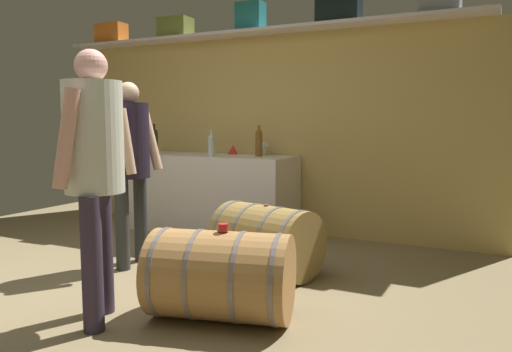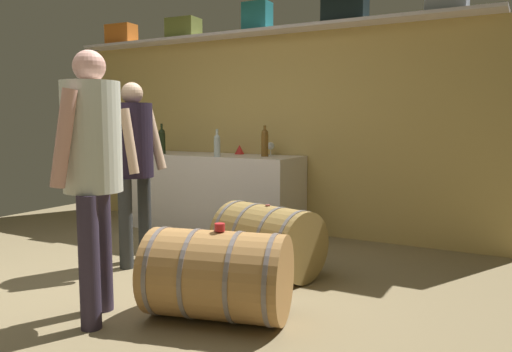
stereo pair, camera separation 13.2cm
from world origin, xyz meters
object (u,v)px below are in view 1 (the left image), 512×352
at_px(wine_barrel_far, 266,240).
at_px(winemaker_pouring, 93,158).
at_px(wine_glass, 264,146).
at_px(wine_bottle_amber, 259,142).
at_px(wine_bottle_clear, 211,145).
at_px(toolcase_teal, 250,17).
at_px(toolcase_olive, 175,28).
at_px(wine_bottle_dark, 154,141).
at_px(toolcase_grey, 440,1).
at_px(red_funnel, 233,150).
at_px(toolcase_black, 339,11).
at_px(work_cabinet, 210,193).
at_px(wine_barrel_near, 221,275).
at_px(toolcase_orange, 111,34).
at_px(tasting_cup, 223,227).
at_px(visitor_tasting, 131,154).

distance_m(wine_barrel_far, winemaker_pouring, 1.58).
distance_m(wine_glass, winemaker_pouring, 2.69).
height_order(wine_bottle_amber, wine_bottle_clear, wine_bottle_amber).
bearing_deg(toolcase_teal, toolcase_olive, 177.91).
xyz_separation_m(wine_bottle_clear, wine_bottle_dark, (-0.81, 0.09, 0.02)).
xyz_separation_m(wine_barrel_far, winemaker_pouring, (-0.51, -1.31, 0.73)).
distance_m(toolcase_grey, wine_barrel_far, 2.67).
bearing_deg(red_funnel, toolcase_olive, 177.96).
xyz_separation_m(toolcase_olive, toolcase_grey, (2.93, 0.00, -0.00)).
xyz_separation_m(wine_bottle_clear, winemaker_pouring, (0.56, -2.21, 0.03)).
bearing_deg(toolcase_teal, toolcase_black, -2.09).
relative_size(toolcase_black, red_funnel, 3.81).
bearing_deg(work_cabinet, wine_glass, 21.85).
bearing_deg(wine_glass, winemaker_pouring, -86.10).
bearing_deg(toolcase_grey, wine_barrel_near, -111.73).
xyz_separation_m(toolcase_olive, red_funnel, (0.78, -0.03, -1.40)).
bearing_deg(toolcase_olive, toolcase_orange, 175.75).
xyz_separation_m(toolcase_black, wine_barrel_near, (0.02, -2.33, -2.03)).
height_order(wine_bottle_clear, winemaker_pouring, winemaker_pouring).
xyz_separation_m(wine_bottle_amber, wine_barrel_near, (0.81, -2.13, -0.72)).
bearing_deg(wine_bottle_amber, tasting_cup, -68.74).
relative_size(wine_glass, winemaker_pouring, 0.09).
relative_size(toolcase_grey, red_funnel, 3.16).
bearing_deg(red_funnel, wine_barrel_near, -62.02).
height_order(toolcase_olive, wine_barrel_near, toolcase_olive).
xyz_separation_m(wine_bottle_dark, red_funnel, (0.80, 0.38, -0.10)).
height_order(wine_glass, tasting_cup, wine_glass).
bearing_deg(wine_barrel_near, tasting_cup, -14.32).
xyz_separation_m(toolcase_olive, wine_barrel_near, (2.00, -2.33, -2.02)).
bearing_deg(work_cabinet, red_funnel, 49.84).
xyz_separation_m(work_cabinet, winemaker_pouring, (0.75, -2.46, 0.58)).
bearing_deg(wine_barrel_far, toolcase_black, 99.42).
relative_size(wine_bottle_clear, visitor_tasting, 0.19).
relative_size(work_cabinet, tasting_cup, 30.24).
distance_m(wine_barrel_near, wine_barrel_far, 0.95).
xyz_separation_m(toolcase_teal, toolcase_grey, (1.94, 0.00, -0.04)).
distance_m(toolcase_teal, winemaker_pouring, 3.03).
distance_m(toolcase_orange, toolcase_olive, 0.98).
bearing_deg(wine_barrel_far, visitor_tasting, -151.61).
distance_m(wine_barrel_far, tasting_cup, 1.00).
height_order(wine_bottle_amber, wine_barrel_near, wine_bottle_amber).
xyz_separation_m(wine_glass, visitor_tasting, (-0.43, -1.66, -0.00)).
bearing_deg(visitor_tasting, red_funnel, 170.44).
distance_m(wine_glass, tasting_cup, 2.50).
height_order(wine_bottle_clear, red_funnel, wine_bottle_clear).
bearing_deg(toolcase_black, wine_bottle_dark, -172.58).
bearing_deg(wine_bottle_clear, tasting_cup, -56.09).
relative_size(toolcase_teal, wine_bottle_amber, 0.94).
bearing_deg(toolcase_orange, toolcase_grey, -3.29).
bearing_deg(wine_bottle_dark, wine_bottle_clear, -6.11).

